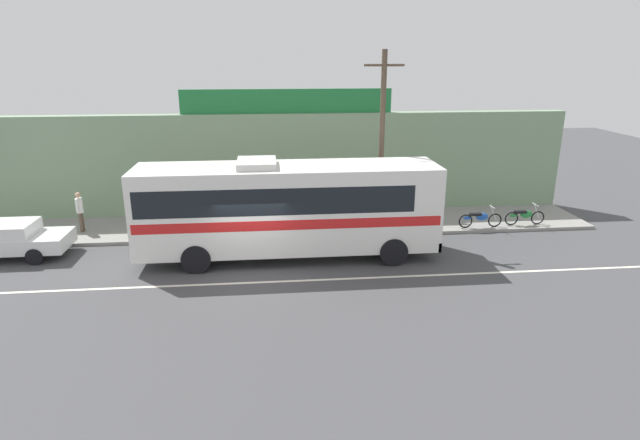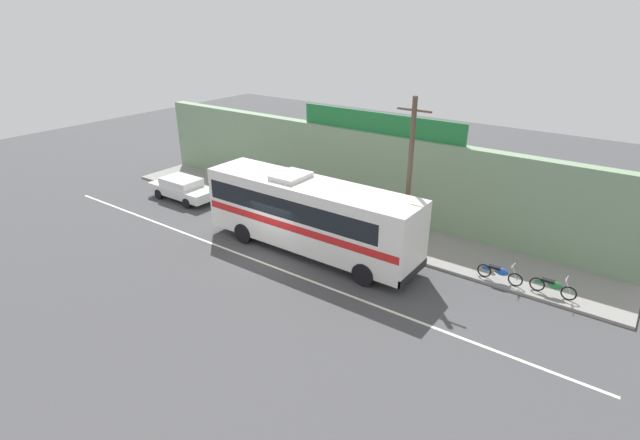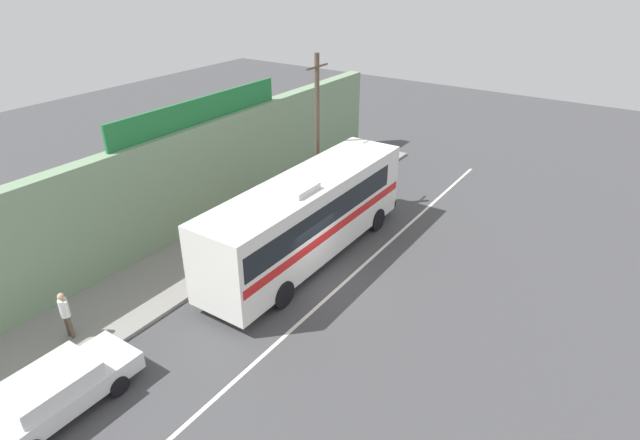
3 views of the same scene
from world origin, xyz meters
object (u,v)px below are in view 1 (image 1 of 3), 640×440
(parked_car, at_px, (5,239))
(motorcycle_red, at_px, (480,218))
(intercity_bus, at_px, (286,205))
(pedestrian_near_shop, at_px, (80,209))
(utility_pole, at_px, (382,142))
(motorcycle_blue, at_px, (524,216))

(parked_car, relative_size, motorcycle_red, 2.34)
(intercity_bus, relative_size, parked_car, 2.44)
(parked_car, bearing_deg, intercity_bus, -5.48)
(intercity_bus, height_order, parked_car, intercity_bus)
(intercity_bus, bearing_deg, parked_car, 174.52)
(pedestrian_near_shop, bearing_deg, parked_car, -128.77)
(parked_car, bearing_deg, utility_pole, 4.75)
(parked_car, height_order, motorcycle_red, parked_car)
(utility_pole, height_order, pedestrian_near_shop, utility_pole)
(motorcycle_blue, relative_size, motorcycle_red, 0.94)
(intercity_bus, distance_m, parked_car, 10.76)
(motorcycle_blue, bearing_deg, parked_car, -176.14)
(motorcycle_red, xyz_separation_m, pedestrian_near_shop, (-17.18, 1.19, 0.58))
(parked_car, distance_m, motorcycle_blue, 21.32)
(intercity_bus, xyz_separation_m, parked_car, (-10.63, 1.02, -1.33))
(utility_pole, distance_m, pedestrian_near_shop, 13.05)
(utility_pole, bearing_deg, parked_car, -175.25)
(intercity_bus, relative_size, motorcycle_blue, 6.06)
(intercity_bus, distance_m, utility_pole, 5.00)
(utility_pole, xyz_separation_m, motorcycle_blue, (6.62, 0.22, -3.44))
(intercity_bus, height_order, motorcycle_blue, intercity_bus)
(intercity_bus, distance_m, motorcycle_red, 8.96)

